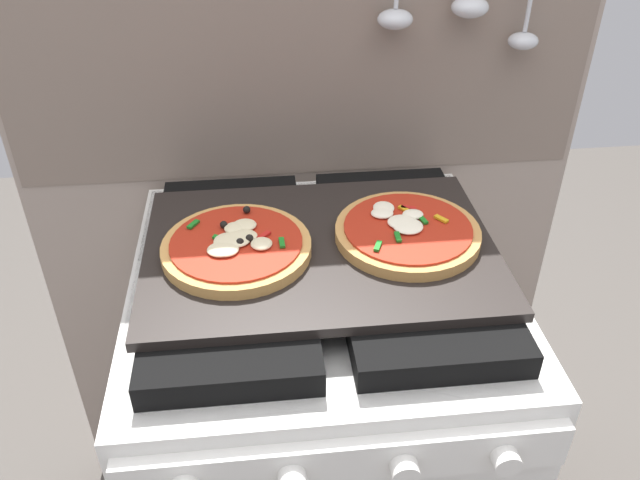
% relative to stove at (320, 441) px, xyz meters
% --- Properties ---
extents(kitchen_backsplash, '(1.10, 0.09, 1.55)m').
position_rel_stove_xyz_m(kitchen_backsplash, '(0.00, 0.34, 0.34)').
color(kitchen_backsplash, gray).
rests_on(kitchen_backsplash, ground_plane).
extents(stove, '(0.60, 0.64, 0.90)m').
position_rel_stove_xyz_m(stove, '(0.00, 0.00, 0.00)').
color(stove, white).
rests_on(stove, ground_plane).
extents(baking_tray, '(0.54, 0.38, 0.02)m').
position_rel_stove_xyz_m(baking_tray, '(0.00, 0.00, 0.46)').
color(baking_tray, black).
rests_on(baking_tray, stove).
extents(pizza_left, '(0.23, 0.23, 0.03)m').
position_rel_stove_xyz_m(pizza_left, '(-0.13, -0.00, 0.48)').
color(pizza_left, tan).
rests_on(pizza_left, baking_tray).
extents(pizza_right, '(0.23, 0.23, 0.03)m').
position_rel_stove_xyz_m(pizza_right, '(0.14, 0.01, 0.48)').
color(pizza_right, '#C18947').
rests_on(pizza_right, baking_tray).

